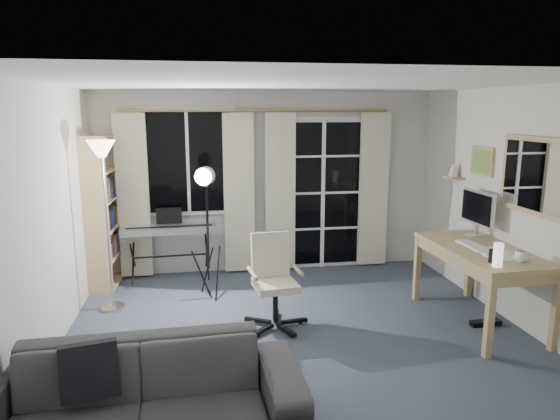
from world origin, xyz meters
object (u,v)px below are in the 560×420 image
Objects in this scene: bookshelf at (101,215)px; desk at (481,257)px; keyboard_piano at (169,231)px; mug at (522,255)px; studio_light at (205,192)px; office_chair at (273,271)px; torchiere_lamp at (103,175)px; monitor at (478,209)px; sofa at (137,384)px.

desk is at bearing -21.73° from bookshelf.
keyboard_piano reaches higher than mug.
office_chair is (0.64, -0.79, -0.71)m from studio_light.
monitor is (3.99, -0.53, -0.39)m from torchiere_lamp.
bookshelf is 1.55× the size of keyboard_piano.
keyboard_piano reaches higher than sofa.
keyboard_piano is 0.77× the size of studio_light.
bookshelf is at bearing 101.57° from sofa.
monitor reaches higher than office_chair.
torchiere_lamp reaches higher than keyboard_piano.
mug reaches higher than desk.
keyboard_piano reaches higher than desk.
studio_light reaches higher than sofa.
bookshelf reaches higher than sofa.
bookshelf is 0.87× the size of sofa.
torchiere_lamp is (0.21, -0.84, 0.60)m from bookshelf.
mug reaches higher than sofa.
torchiere_lamp is 4.21m from mug.
monitor is at bearing 5.53° from studio_light.
monitor reaches higher than sofa.
bookshelf is at bearing 153.98° from desk.
monitor is at bearing 64.92° from desk.
bookshelf is at bearing 169.00° from studio_light.
sofa is at bearing -152.96° from monitor.
office_chair is at bearing -21.27° from torchiere_lamp.
keyboard_piano is 1.05m from studio_light.
keyboard_piano is (0.60, 0.85, -0.83)m from torchiere_lamp.
bookshelf is 1.51m from studio_light.
bookshelf is 1.19× the size of studio_light.
studio_light is 2.71m from sofa.
keyboard_piano is 1.28× the size of office_chair.
desk is 11.53× the size of mug.
office_chair reaches higher than keyboard_piano.
bookshelf is 3.36m from sofa.
torchiere_lamp is 1.09m from studio_light.
monitor is 0.98m from mug.
studio_light is 12.04× the size of mug.
desk is 0.70× the size of sofa.
keyboard_piano is 1.87m from office_chair.
studio_light is at bearing 150.33° from mug.
torchiere_lamp is 2.69m from sofa.
desk is (2.09, -0.32, 0.14)m from office_chair.
bookshelf is at bearing 178.06° from keyboard_piano.
monitor is (2.28, 0.13, 0.54)m from office_chair.
office_chair is (1.70, -0.66, -0.94)m from torchiere_lamp.
keyboard_piano is at bearing 87.34° from sofa.
mug is 3.48m from sofa.
studio_light is at bearing 165.76° from monitor.
desk is at bearing 21.75° from sofa.
desk is (3.79, -0.98, -0.79)m from torchiere_lamp.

